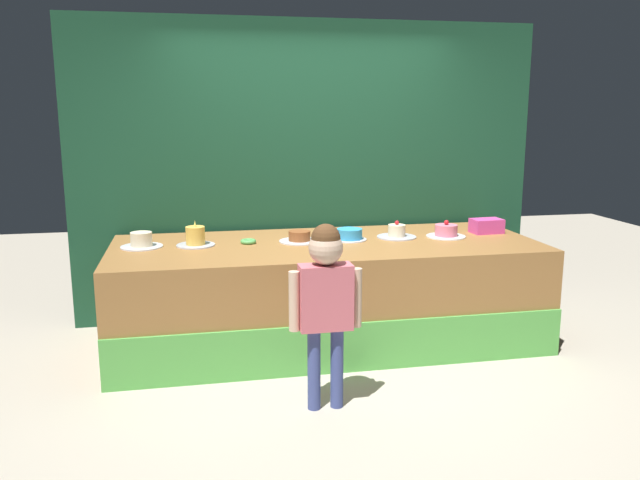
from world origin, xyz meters
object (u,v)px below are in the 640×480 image
Objects in this scene: cake_far_left at (141,241)px; cake_left at (195,238)px; cake_center_right at (350,235)px; pink_box at (486,226)px; cake_right at (397,233)px; child_figure at (326,291)px; cake_center_left at (299,237)px; cake_far_right at (446,232)px; donut at (248,241)px.

cake_left reaches higher than cake_far_left.
cake_center_right is (1.22, -0.03, -0.02)m from cake_left.
pink_box is 0.79× the size of cake_right.
pink_box reaches higher than cake_far_left.
pink_box is at bearing 37.92° from child_figure.
cake_left is at bearing 178.79° from cake_center_right.
child_figure reaches higher than cake_center_left.
cake_right is 1.00× the size of cake_far_right.
cake_far_right is at bearing -8.46° from cake_right.
cake_right is (-0.81, -0.04, -0.02)m from pink_box.
cake_far_right reaches higher than pink_box.
cake_left is 0.91× the size of cake_right.
cake_far_left is at bearing 178.25° from cake_center_right.
cake_right is at bearing 0.89° from cake_center_left.
cake_right is (1.62, 0.00, -0.02)m from cake_left.
cake_right is at bearing -177.19° from pink_box.
pink_box reaches higher than cake_center_left.
cake_left is at bearing 179.31° from cake_center_left.
donut is 0.81m from cake_far_left.
donut is (-0.35, 1.26, 0.07)m from child_figure.
cake_right is (0.81, 0.01, 0.01)m from cake_center_left.
donut is 0.38× the size of cake_far_right.
pink_box is 0.42m from cake_far_right.
cake_far_right is (1.27, 1.20, 0.10)m from child_figure.
child_figure is at bearing -136.49° from cake_far_right.
donut is at bearing 179.93° from cake_right.
cake_right is 0.41m from cake_far_right.
child_figure is 4.61× the size of pink_box.
cake_left reaches higher than pink_box.
pink_box is 0.79× the size of cake_center_left.
child_figure is 3.63× the size of cake_center_left.
cake_far_right reaches higher than cake_center_left.
pink_box is (1.67, 1.30, 0.11)m from child_figure.
cake_far_left is 2.03m from cake_right.
cake_center_right is 0.86× the size of cake_far_right.
cake_far_left is 0.99× the size of cake_far_right.
cake_far_left is at bearing 179.41° from cake_right.
pink_box is at bearing 1.01° from cake_left.
cake_right is (0.41, 0.03, -0.00)m from cake_center_right.
donut is 0.41m from cake_center_left.
cake_far_right reaches higher than cake_far_left.
cake_left reaches higher than cake_far_right.
child_figure is at bearing -110.29° from cake_center_right.
child_figure is at bearing -47.79° from cake_far_left.
cake_far_right is (0.81, -0.03, 0.00)m from cake_center_right.
cake_far_right is (2.03, -0.06, -0.02)m from cake_left.
cake_far_left is 1.15× the size of cake_center_right.
donut is at bearing 177.82° from cake_far_right.
pink_box is at bearing 3.22° from cake_center_right.
cake_left is at bearing -178.99° from pink_box.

